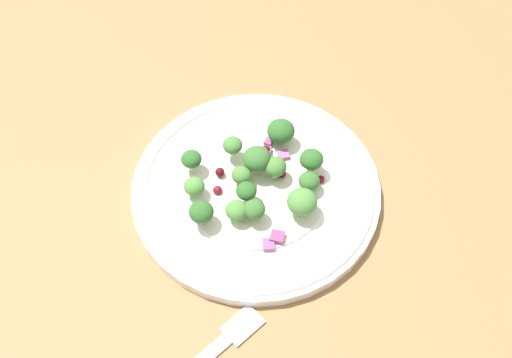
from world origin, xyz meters
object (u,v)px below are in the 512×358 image
plate (256,189)px  broccoli_floret_0 (237,210)px  broccoli_floret_1 (312,160)px  broccoli_floret_2 (309,181)px

plate → broccoli_floret_0: (1.30, -3.98, 1.82)cm
broccoli_floret_0 → broccoli_floret_1: (1.33, 9.34, 0.67)cm
plate → broccoli_floret_0: size_ratio=11.31×
plate → broccoli_floret_2: size_ratio=11.73×
broccoli_floret_0 → broccoli_floret_2: bearing=70.6°
broccoli_floret_0 → broccoli_floret_2: size_ratio=1.04×
plate → broccoli_floret_2: broccoli_floret_2 is taller
broccoli_floret_2 → broccoli_floret_1: bearing=127.2°
plate → broccoli_floret_2: bearing=42.2°
plate → broccoli_floret_1: 6.47cm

